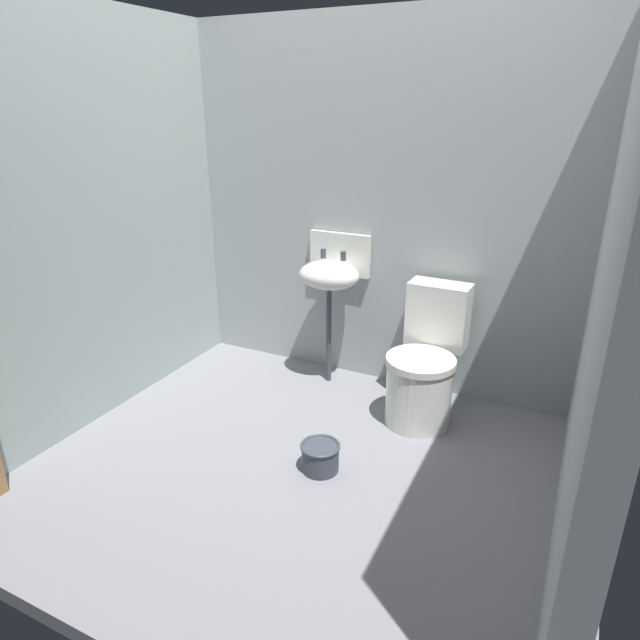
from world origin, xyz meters
name	(u,v)px	position (x,y,z in m)	size (l,w,h in m)	color
ground_plane	(298,464)	(0.00, 0.00, -0.04)	(2.94, 2.54, 0.08)	slate
wall_back	(380,211)	(0.00, 1.12, 1.14)	(2.94, 0.10, 2.28)	#969E9E
wall_left	(101,221)	(-1.32, 0.10, 1.14)	(0.10, 2.34, 2.28)	#95A4A0
wall_right	(614,283)	(1.32, 0.10, 1.14)	(0.10, 2.34, 2.28)	#9CA1A6
toilet_near_wall	(425,367)	(0.47, 0.72, 0.32)	(0.41, 0.60, 0.78)	silver
sink	(331,273)	(-0.24, 0.91, 0.75)	(0.42, 0.35, 0.99)	#383C47
bucket	(320,456)	(0.15, -0.04, 0.08)	(0.21, 0.21, 0.15)	#383C47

